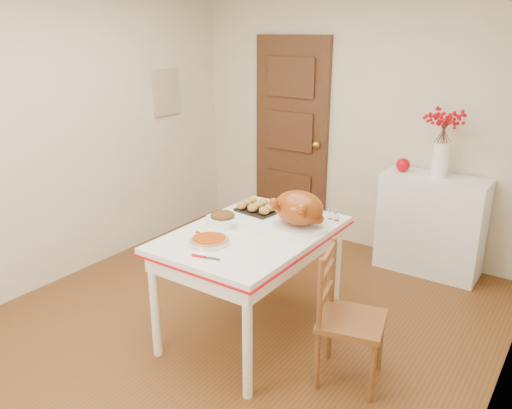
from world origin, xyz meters
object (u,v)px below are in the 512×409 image
Objects in this scene: chair_oak at (352,318)px; pumpkin_pie at (209,240)px; kitchen_table at (252,283)px; sideboard at (431,225)px; turkey_platter at (299,210)px.

chair_oak is 1.02m from pumpkin_pie.
chair_oak reaches higher than kitchen_table.
sideboard is 2.15× the size of turkey_platter.
turkey_platter is (0.23, 0.24, 0.53)m from kitchen_table.
pumpkin_pie is (-0.84, -2.09, 0.38)m from sideboard.
chair_oak is at bearing -8.83° from turkey_platter.
turkey_platter reaches higher than sideboard.
kitchen_table is at bearing 70.42° from chair_oak.
kitchen_table is 0.55m from pumpkin_pie.
pumpkin_pie is (-0.91, -0.25, 0.38)m from chair_oak.
turkey_platter is at bearing 47.14° from chair_oak.
chair_oak is at bearing -5.92° from kitchen_table.
pumpkin_pie is (-0.33, -0.57, -0.11)m from turkey_platter.
turkey_platter reaches higher than kitchen_table.
turkey_platter reaches higher than chair_oak.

